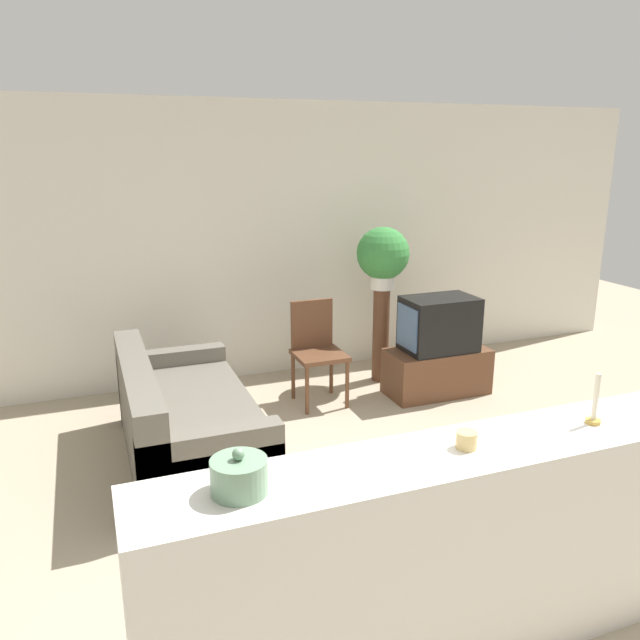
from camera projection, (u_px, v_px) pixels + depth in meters
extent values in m
plane|color=tan|center=(415.00, 580.00, 3.36)|extent=(14.00, 14.00, 0.00)
cube|color=silver|center=(247.00, 244.00, 6.09)|extent=(9.00, 0.06, 2.70)
cube|color=#605B51|center=(190.00, 430.00, 4.61)|extent=(0.90, 1.83, 0.48)
cube|color=#605B51|center=(138.00, 386.00, 4.39)|extent=(0.20, 1.83, 0.32)
cube|color=#605B51|center=(213.00, 475.00, 3.85)|extent=(0.90, 0.16, 0.61)
cube|color=#605B51|center=(173.00, 383.00, 5.35)|extent=(0.90, 0.16, 0.61)
cube|color=brown|center=(437.00, 371.00, 5.89)|extent=(0.96, 0.46, 0.43)
cube|color=black|center=(439.00, 324.00, 5.77)|extent=(0.66, 0.43, 0.50)
cube|color=#4C6B93|center=(407.00, 327.00, 5.65)|extent=(0.02, 0.36, 0.39)
cube|color=brown|center=(320.00, 355.00, 5.58)|extent=(0.44, 0.44, 0.04)
cube|color=brown|center=(312.00, 324.00, 5.70)|extent=(0.40, 0.04, 0.44)
cylinder|color=brown|center=(307.00, 391.00, 5.41)|extent=(0.04, 0.04, 0.44)
cylinder|color=brown|center=(347.00, 385.00, 5.54)|extent=(0.04, 0.04, 0.44)
cylinder|color=brown|center=(293.00, 376.00, 5.75)|extent=(0.04, 0.04, 0.44)
cylinder|color=brown|center=(331.00, 371.00, 5.88)|extent=(0.04, 0.04, 0.44)
cylinder|color=brown|center=(381.00, 335.00, 6.16)|extent=(0.16, 0.16, 0.94)
cylinder|color=white|center=(382.00, 282.00, 6.02)|extent=(0.23, 0.23, 0.13)
sphere|color=#38843D|center=(383.00, 253.00, 5.94)|extent=(0.51, 0.51, 0.51)
cube|color=silver|center=(468.00, 547.00, 2.83)|extent=(2.99, 0.44, 1.01)
cylinder|color=gray|center=(239.00, 476.00, 2.32)|extent=(0.22, 0.22, 0.13)
sphere|color=gray|center=(238.00, 454.00, 2.29)|extent=(0.05, 0.05, 0.05)
cylinder|color=tan|center=(467.00, 440.00, 2.67)|extent=(0.09, 0.09, 0.08)
cylinder|color=#B7933D|center=(593.00, 421.00, 2.91)|extent=(0.07, 0.07, 0.02)
cylinder|color=beige|center=(596.00, 397.00, 2.88)|extent=(0.02, 0.02, 0.23)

